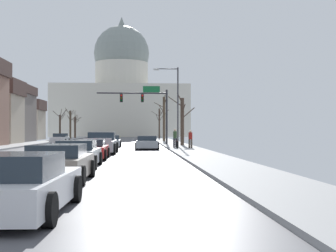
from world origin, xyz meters
TOP-DOWN VIEW (x-y plane):
  - ground at (0.00, -0.00)m, footprint 20.00×180.00m
  - signal_gantry at (5.35, 12.47)m, footprint 7.91×0.41m
  - street_lamp_right at (7.87, 4.93)m, footprint 2.43×0.24m
  - capitol_building at (0.00, 83.23)m, footprint 34.61×21.00m
  - sedan_near_00 at (1.64, 7.77)m, footprint 2.20×4.65m
  - sedan_near_01 at (5.20, 2.08)m, footprint 2.17×4.36m
  - pickup_truck_near_02 at (1.69, -4.96)m, footprint 2.37×5.81m
  - sedan_near_03 at (1.58, -11.50)m, footprint 2.10×4.43m
  - sedan_near_04 at (1.60, -17.32)m, footprint 2.04×4.60m
  - sedan_near_05 at (1.75, -23.17)m, footprint 2.12×4.48m
  - sedan_near_06 at (2.01, -29.10)m, footprint 2.04×4.60m
  - sedan_oncoming_00 at (-5.32, 19.09)m, footprint 1.96×4.55m
  - sedan_oncoming_01 at (-1.61, 27.12)m, footprint 2.15×4.37m
  - sedan_oncoming_02 at (-1.97, 36.06)m, footprint 2.09×4.52m
  - flank_building_00 at (-18.33, 44.52)m, footprint 11.50×6.90m
  - flank_building_01 at (-15.58, 29.60)m, footprint 8.57×8.97m
  - bare_tree_00 at (7.97, 24.57)m, footprint 2.00×2.30m
  - bare_tree_01 at (-7.91, 51.73)m, footprint 1.60×2.16m
  - bare_tree_02 at (8.94, 8.28)m, footprint 2.84×3.07m
  - bare_tree_03 at (-8.20, 36.16)m, footprint 2.10×2.30m
  - bare_tree_04 at (8.35, 46.47)m, footprint 2.40×2.60m
  - bare_tree_05 at (-7.96, 45.77)m, footprint 2.23×1.92m
  - pedestrian_00 at (8.94, 0.86)m, footprint 0.35×0.34m
  - pedestrian_01 at (7.73, 2.45)m, footprint 0.35×0.34m
  - bicycle_parked at (7.77, 0.62)m, footprint 0.12×1.77m

SIDE VIEW (x-z plane):
  - ground at x=0.00m, z-range -0.08..0.12m
  - bicycle_parked at x=7.77m, z-range 0.06..0.91m
  - sedan_near_03 at x=1.58m, z-range -0.03..1.14m
  - sedan_near_01 at x=5.20m, z-range -0.03..1.16m
  - sedan_near_00 at x=1.64m, z-range -0.04..1.17m
  - sedan_near_06 at x=2.01m, z-range -0.04..1.22m
  - sedan_near_04 at x=1.60m, z-range -0.04..1.21m
  - sedan_near_05 at x=1.75m, z-range -0.03..1.22m
  - sedan_oncoming_00 at x=-5.32m, z-range -0.04..1.24m
  - sedan_oncoming_01 at x=-1.61m, z-range -0.05..1.27m
  - sedan_oncoming_02 at x=-1.97m, z-range -0.05..1.28m
  - pickup_truck_near_02 at x=1.69m, z-range -0.08..1.48m
  - pedestrian_00 at x=8.94m, z-range 0.22..1.81m
  - pedestrian_01 at x=7.73m, z-range 0.23..1.92m
  - bare_tree_01 at x=-7.91m, z-range -0.15..4.84m
  - bare_tree_03 at x=-8.20m, z-range -0.12..4.88m
  - bare_tree_02 at x=8.94m, z-range 0.05..5.46m
  - bare_tree_05 at x=-7.96m, z-range 0.07..5.68m
  - bare_tree_04 at x=8.35m, z-range 0.31..5.87m
  - bare_tree_00 at x=7.97m, z-range 0.21..6.58m
  - flank_building_00 at x=-18.33m, z-range 0.05..7.12m
  - flank_building_01 at x=-15.58m, z-range 0.04..8.30m
  - street_lamp_right at x=7.87m, z-range 0.88..8.46m
  - signal_gantry at x=5.35m, z-range 1.50..7.99m
  - capitol_building at x=0.00m, z-range -4.96..26.86m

